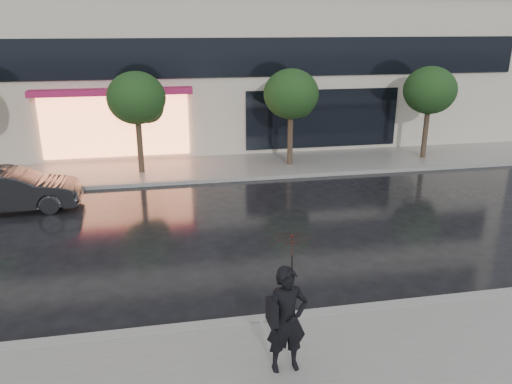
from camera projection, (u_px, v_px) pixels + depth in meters
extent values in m
plane|color=black|center=(272.00, 296.00, 10.90)|extent=(120.00, 120.00, 0.00)
cube|color=slate|center=(217.00, 167.00, 20.41)|extent=(60.00, 3.50, 0.12)
cube|color=gray|center=(283.00, 318.00, 9.95)|extent=(60.00, 0.25, 0.14)
cube|color=gray|center=(222.00, 180.00, 18.78)|extent=(60.00, 0.25, 0.14)
cube|color=black|center=(210.00, 58.00, 20.63)|extent=(28.00, 0.12, 1.60)
cube|color=#FF8C59|center=(116.00, 126.00, 20.76)|extent=(6.00, 0.10, 2.60)
cube|color=#9B174A|center=(112.00, 92.00, 19.98)|extent=(6.40, 0.70, 0.25)
cube|color=black|center=(323.00, 119.00, 22.39)|extent=(7.00, 0.10, 2.60)
cylinder|color=#33261C|center=(140.00, 147.00, 19.31)|extent=(0.22, 0.22, 2.20)
ellipsoid|color=black|center=(136.00, 98.00, 18.70)|extent=(2.20, 2.20, 1.98)
sphere|color=black|center=(148.00, 107.00, 19.09)|extent=(1.20, 1.20, 1.20)
cylinder|color=#33261C|center=(290.00, 141.00, 20.39)|extent=(0.22, 0.22, 2.20)
ellipsoid|color=black|center=(291.00, 94.00, 19.78)|extent=(2.20, 2.20, 1.98)
sphere|color=black|center=(299.00, 103.00, 20.16)|extent=(1.20, 1.20, 1.20)
cylinder|color=#33261C|center=(425.00, 135.00, 21.46)|extent=(0.22, 0.22, 2.20)
ellipsoid|color=black|center=(430.00, 90.00, 20.85)|extent=(2.20, 2.20, 1.98)
sphere|color=black|center=(435.00, 99.00, 21.24)|extent=(1.20, 1.20, 1.20)
imported|color=black|center=(12.00, 190.00, 15.68)|extent=(4.16, 1.59, 1.35)
imported|color=black|center=(287.00, 320.00, 8.15)|extent=(0.71, 0.48, 1.87)
imported|color=#3F0E0B|center=(292.00, 256.00, 7.80)|extent=(0.90, 0.92, 0.78)
cylinder|color=black|center=(292.00, 282.00, 7.94)|extent=(0.02, 0.02, 0.94)
cube|color=black|center=(272.00, 312.00, 7.96)|extent=(0.14, 0.36, 0.40)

